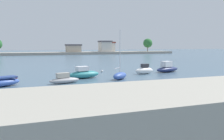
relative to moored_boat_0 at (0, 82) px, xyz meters
name	(u,v)px	position (x,y,z in m)	size (l,w,h in m)	color
ground_plane	(167,99)	(13.98, -11.55, -0.52)	(400.00, 400.00, 0.00)	#476075
moored_boat_0	(0,82)	(0.00, 0.00, 0.00)	(4.68, 3.35, 1.10)	#3856A8
moored_boat_1	(64,80)	(7.06, -0.08, -0.06)	(3.96, 1.95, 1.29)	#9E9EA3
moored_boat_2	(84,74)	(10.37, 3.49, 0.11)	(4.79, 2.66, 1.66)	teal
moored_boat_3	(120,75)	(14.66, 0.74, 0.01)	(3.22, 3.08, 6.62)	#3856A8
moored_boat_4	(144,70)	(20.56, 4.86, 0.09)	(3.62, 1.78, 1.63)	white
moored_boat_5	(167,68)	(25.48, 5.81, 0.12)	(5.37, 3.07, 1.86)	navy
mooring_buoy_0	(16,77)	(1.50, 6.51, -0.33)	(0.38, 0.38, 0.38)	red
mooring_buoy_2	(102,71)	(15.03, 9.68, -0.33)	(0.39, 0.39, 0.39)	white
distant_shoreline	(56,50)	(17.27, 87.20, 1.55)	(129.41, 11.39, 8.05)	gray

